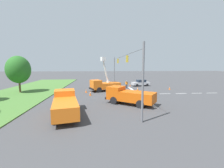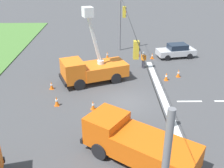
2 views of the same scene
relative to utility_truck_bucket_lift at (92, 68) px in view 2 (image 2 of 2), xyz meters
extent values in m
plane|color=#424244|center=(-3.83, -2.95, -1.33)|extent=(200.00, 200.00, 0.00)
cube|color=silver|center=(-3.83, -5.97, -1.33)|extent=(17.60, 0.50, 0.01)
cube|color=silver|center=(-3.83, -7.97, -1.33)|extent=(0.20, 2.00, 0.01)
cylinder|color=slate|center=(9.17, -2.95, 2.27)|extent=(0.20, 0.20, 7.20)
cylinder|color=black|center=(-3.83, -2.95, 5.27)|extent=(26.00, 0.03, 0.03)
cylinder|color=black|center=(-8.97, -2.95, 5.22)|extent=(0.02, 0.02, 0.10)
cube|color=gold|center=(-8.97, -2.95, 4.69)|extent=(0.32, 0.28, 0.96)
cylinder|color=black|center=(-8.97, -3.11, 5.01)|extent=(0.16, 0.05, 0.16)
cylinder|color=black|center=(-8.97, -3.11, 4.69)|extent=(0.16, 0.05, 0.16)
cylinder|color=red|center=(-8.97, -3.11, 4.37)|extent=(0.16, 0.05, 0.16)
cylinder|color=black|center=(1.64, -2.95, 5.22)|extent=(0.02, 0.02, 0.10)
cube|color=gold|center=(1.64, -2.95, 4.69)|extent=(0.32, 0.28, 0.96)
cylinder|color=black|center=(1.64, -3.11, 5.01)|extent=(0.16, 0.05, 0.16)
cylinder|color=red|center=(1.64, -3.11, 4.69)|extent=(0.16, 0.05, 0.16)
cylinder|color=black|center=(1.64, -3.11, 4.37)|extent=(0.16, 0.05, 0.16)
cube|color=orange|center=(0.43, -1.08, -0.27)|extent=(3.81, 4.71, 1.13)
cube|color=orange|center=(-0.65, 1.63, 0.05)|extent=(2.86, 2.50, 1.77)
cube|color=#1E2838|center=(-0.87, 2.20, 0.36)|extent=(1.99, 0.87, 0.80)
cube|color=black|center=(-1.00, 2.52, -0.68)|extent=(2.36, 1.06, 0.30)
cylinder|color=black|center=(-1.62, 0.99, -0.83)|extent=(0.63, 1.03, 1.00)
cylinder|color=black|center=(0.50, 1.83, -0.83)|extent=(0.63, 1.03, 1.00)
cylinder|color=black|center=(-0.36, -2.18, -0.83)|extent=(0.63, 1.03, 1.00)
cylinder|color=black|center=(1.76, -1.34, -0.83)|extent=(0.63, 1.03, 1.00)
cylinder|color=silver|center=(0.32, -0.81, 0.48)|extent=(0.60, 0.60, 0.36)
cube|color=white|center=(0.13, -0.33, 2.53)|extent=(0.69, 1.27, 4.51)
cube|color=white|center=(-0.06, 0.15, 5.01)|extent=(1.13, 1.08, 0.80)
cube|color=#D6560F|center=(-11.12, -3.96, -0.21)|extent=(4.44, 4.94, 1.25)
cube|color=#D6560F|center=(-9.29, -1.39, 0.04)|extent=(2.90, 2.83, 1.74)
cube|color=#1E2838|center=(-8.90, -0.85, 0.34)|extent=(1.65, 1.22, 0.79)
cube|color=black|center=(-8.69, -0.55, -0.68)|extent=(1.96, 1.47, 0.30)
cylinder|color=black|center=(-10.29, -0.98, -0.83)|extent=(0.81, 0.98, 1.00)
cylinder|color=black|center=(-8.57, -2.21, -0.83)|extent=(0.81, 0.98, 1.00)
cylinder|color=black|center=(-10.72, -5.21, -0.83)|extent=(0.81, 0.98, 1.00)
cube|color=#B7B7BC|center=(6.50, -9.25, -0.69)|extent=(2.52, 4.55, 0.64)
cube|color=#192333|center=(6.53, -9.40, -0.07)|extent=(1.85, 2.30, 0.60)
cylinder|color=black|center=(5.41, -8.10, -1.01)|extent=(0.31, 0.67, 0.64)
cylinder|color=black|center=(7.10, -7.79, -1.01)|extent=(0.31, 0.67, 0.64)
cylinder|color=black|center=(5.90, -10.72, -1.01)|extent=(0.31, 0.67, 0.64)
cylinder|color=black|center=(7.59, -10.41, -1.01)|extent=(0.31, 0.67, 0.64)
cylinder|color=#383842|center=(3.36, -5.07, -0.91)|extent=(0.18, 0.18, 0.85)
cylinder|color=#383842|center=(3.21, -5.21, -0.91)|extent=(0.18, 0.18, 0.85)
cube|color=orange|center=(3.28, -5.14, -0.18)|extent=(0.46, 0.45, 0.60)
cube|color=silver|center=(3.28, -5.14, -0.18)|extent=(0.36, 0.35, 0.62)
cylinder|color=orange|center=(3.48, -4.95, -0.15)|extent=(0.11, 0.11, 0.55)
cylinder|color=orange|center=(3.09, -5.32, -0.15)|extent=(0.11, 0.11, 0.55)
sphere|color=tan|center=(3.28, -5.14, 0.25)|extent=(0.22, 0.22, 0.22)
sphere|color=white|center=(3.28, -5.14, 0.31)|extent=(0.26, 0.26, 0.26)
cube|color=orange|center=(6.05, -6.50, -1.32)|extent=(0.36, 0.36, 0.03)
cone|color=orange|center=(6.05, -6.50, -0.98)|extent=(0.26, 0.26, 0.64)
cylinder|color=white|center=(6.05, -6.50, -0.95)|extent=(0.16, 0.16, 0.12)
cube|color=orange|center=(0.18, -6.90, -1.32)|extent=(0.36, 0.36, 0.03)
cone|color=orange|center=(0.18, -6.90, -0.93)|extent=(0.30, 0.30, 0.76)
cylinder|color=white|center=(0.18, -6.90, -0.89)|extent=(0.19, 0.19, 0.14)
cube|color=orange|center=(-4.91, -0.34, -1.32)|extent=(0.36, 0.36, 0.03)
cone|color=orange|center=(-4.91, -0.34, -0.95)|extent=(0.28, 0.28, 0.70)
cylinder|color=white|center=(-4.91, -0.34, -0.92)|extent=(0.17, 0.17, 0.13)
cube|color=orange|center=(-4.32, 2.49, -1.32)|extent=(0.36, 0.36, 0.03)
cone|color=orange|center=(-4.32, 2.49, -0.91)|extent=(0.32, 0.32, 0.79)
cylinder|color=white|center=(-4.32, 2.49, -0.87)|extent=(0.20, 0.20, 0.14)
cube|color=orange|center=(4.74, -1.65, -1.32)|extent=(0.36, 0.36, 0.03)
cone|color=orange|center=(4.74, -1.65, -0.95)|extent=(0.28, 0.28, 0.71)
cylinder|color=white|center=(4.74, -1.65, -0.91)|extent=(0.18, 0.18, 0.13)
cube|color=orange|center=(0.96, -8.23, -1.32)|extent=(0.36, 0.36, 0.03)
cone|color=orange|center=(0.96, -8.23, -0.93)|extent=(0.30, 0.30, 0.74)
cylinder|color=white|center=(0.96, -8.23, -0.90)|extent=(0.18, 0.18, 0.13)
cube|color=orange|center=(-1.44, 3.45, -1.32)|extent=(0.36, 0.36, 0.03)
cone|color=orange|center=(-1.44, 3.45, -0.95)|extent=(0.28, 0.28, 0.70)
cylinder|color=white|center=(-1.44, 3.45, -0.92)|extent=(0.17, 0.17, 0.13)
cube|color=orange|center=(6.28, -1.41, -1.32)|extent=(0.36, 0.36, 0.03)
cone|color=orange|center=(6.28, -1.41, -0.92)|extent=(0.30, 0.30, 0.76)
cylinder|color=white|center=(6.28, -1.41, -0.89)|extent=(0.19, 0.19, 0.14)
camera|label=1|loc=(-29.68, 0.84, 3.86)|focal=24.00mm
camera|label=2|loc=(-21.95, -1.49, 8.97)|focal=42.00mm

